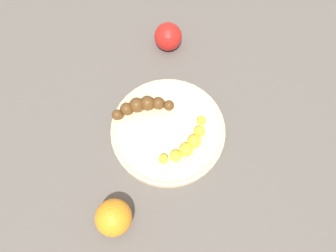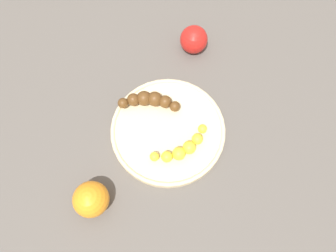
# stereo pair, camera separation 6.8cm
# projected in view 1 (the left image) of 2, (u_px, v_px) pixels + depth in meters

# --- Properties ---
(ground_plane) EXTENTS (2.40, 2.40, 0.00)m
(ground_plane) POSITION_uv_depth(u_px,v_px,m) (168.00, 132.00, 0.72)
(ground_plane) COLOR #56514C
(fruit_bowl) EXTENTS (0.27, 0.27, 0.02)m
(fruit_bowl) POSITION_uv_depth(u_px,v_px,m) (168.00, 130.00, 0.71)
(fruit_bowl) COLOR beige
(fruit_bowl) RESTS_ON ground_plane
(banana_yellow) EXTENTS (0.14, 0.07, 0.03)m
(banana_yellow) POSITION_uv_depth(u_px,v_px,m) (188.00, 144.00, 0.67)
(banana_yellow) COLOR yellow
(banana_yellow) RESTS_ON fruit_bowl
(banana_overripe) EXTENTS (0.14, 0.07, 0.04)m
(banana_overripe) POSITION_uv_depth(u_px,v_px,m) (142.00, 106.00, 0.70)
(banana_overripe) COLOR #593819
(banana_overripe) RESTS_ON fruit_bowl
(apple_red) EXTENTS (0.07, 0.07, 0.07)m
(apple_red) POSITION_uv_depth(u_px,v_px,m) (168.00, 37.00, 0.78)
(apple_red) COLOR red
(apple_red) RESTS_ON ground_plane
(orange_fruit) EXTENTS (0.08, 0.08, 0.08)m
(orange_fruit) POSITION_uv_depth(u_px,v_px,m) (114.00, 217.00, 0.61)
(orange_fruit) COLOR orange
(orange_fruit) RESTS_ON ground_plane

